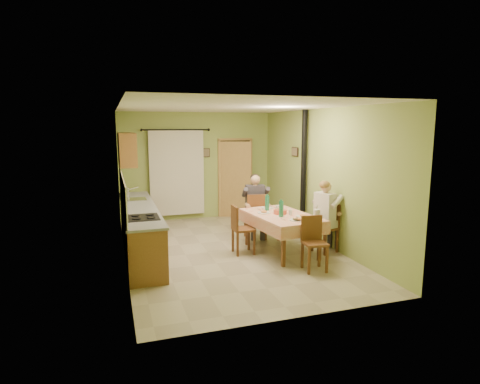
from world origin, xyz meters
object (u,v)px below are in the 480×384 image
object	(u,v)px
chair_right	(325,237)
chair_left	(243,239)
chair_far	(255,225)
man_right	(326,208)
man_far	(255,199)
stove_flue	(303,190)
dining_table	(281,233)
chair_near	(314,254)

from	to	relation	value
chair_right	chair_left	xyz separation A→B (m)	(-1.58, 0.41, -0.00)
chair_far	chair_right	world-z (taller)	chair_far
chair_right	man_right	bearing A→B (deg)	90.00
chair_left	man_far	xyz separation A→B (m)	(0.60, 0.92, 0.59)
chair_far	man_far	distance (m)	0.59
chair_far	stove_flue	world-z (taller)	stove_flue
dining_table	chair_right	world-z (taller)	chair_right
chair_left	stove_flue	world-z (taller)	stove_flue
chair_right	man_far	world-z (taller)	man_far
chair_near	stove_flue	world-z (taller)	stove_flue
dining_table	chair_right	xyz separation A→B (m)	(0.85, -0.24, -0.09)
chair_left	stove_flue	distance (m)	2.05
chair_right	man_right	world-z (taller)	man_right
chair_right	dining_table	bearing A→B (deg)	57.24
chair_near	stove_flue	bearing A→B (deg)	-105.55
chair_far	man_far	bearing A→B (deg)	90.00
chair_near	man_far	bearing A→B (deg)	-76.78
chair_far	chair_right	bearing A→B (deg)	-45.22
dining_table	chair_right	distance (m)	0.88
chair_left	stove_flue	bearing A→B (deg)	117.66
dining_table	stove_flue	distance (m)	1.56
dining_table	chair_left	world-z (taller)	chair_left
chair_far	chair_right	distance (m)	1.64
dining_table	chair_near	size ratio (longest dim) A/B	1.98
dining_table	chair_right	size ratio (longest dim) A/B	1.93
chair_left	stove_flue	size ratio (longest dim) A/B	0.34
chair_near	chair_left	distance (m)	1.53
stove_flue	chair_near	bearing A→B (deg)	-111.70
chair_far	man_right	size ratio (longest dim) A/B	0.73
dining_table	chair_far	distance (m)	1.09
chair_left	man_far	bearing A→B (deg)	148.00
man_far	stove_flue	size ratio (longest dim) A/B	0.50
chair_left	man_right	size ratio (longest dim) A/B	0.68
dining_table	chair_near	bearing A→B (deg)	-89.73
dining_table	man_far	xyz separation A→B (m)	(-0.13, 1.09, 0.50)
dining_table	stove_flue	xyz separation A→B (m)	(0.98, 1.03, 0.64)
chair_right	stove_flue	xyz separation A→B (m)	(0.13, 1.26, 0.74)
chair_left	chair_right	bearing A→B (deg)	76.67
chair_far	chair_near	size ratio (longest dim) A/B	1.09
dining_table	man_far	world-z (taller)	man_far
chair_near	man_right	xyz separation A→B (m)	(0.70, 0.85, 0.59)
chair_left	man_right	distance (m)	1.72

